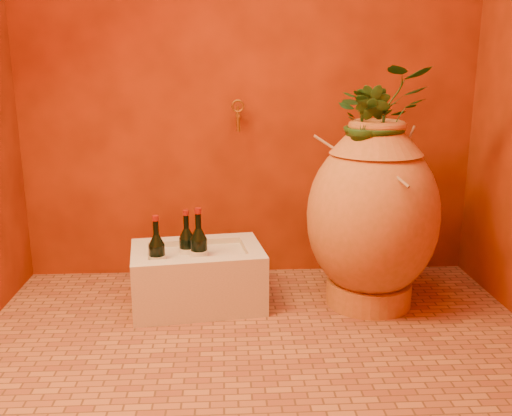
{
  "coord_description": "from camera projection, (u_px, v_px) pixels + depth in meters",
  "views": [
    {
      "loc": [
        -0.14,
        -2.15,
        1.19
      ],
      "look_at": [
        -0.0,
        0.35,
        0.54
      ],
      "focal_mm": 40.0,
      "sensor_mm": 36.0,
      "label": 1
    }
  ],
  "objects": [
    {
      "name": "floor",
      "position": [
        261.0,
        355.0,
        2.38
      ],
      "size": [
        2.5,
        2.5,
        0.0
      ],
      "primitive_type": "plane",
      "color": "#985A31",
      "rests_on": "ground"
    },
    {
      "name": "wall_back",
      "position": [
        249.0,
        50.0,
        3.04
      ],
      "size": [
        2.5,
        0.02,
        2.5
      ],
      "primitive_type": "cube",
      "color": "#5D1C05",
      "rests_on": "ground"
    },
    {
      "name": "amphora",
      "position": [
        372.0,
        216.0,
        2.78
      ],
      "size": [
        0.69,
        0.69,
        0.92
      ],
      "rotation": [
        0.0,
        0.0,
        -0.08
      ],
      "color": "#B96D34",
      "rests_on": "floor"
    },
    {
      "name": "stone_basin",
      "position": [
        198.0,
        278.0,
        2.85
      ],
      "size": [
        0.69,
        0.52,
        0.3
      ],
      "rotation": [
        0.0,
        0.0,
        0.13
      ],
      "color": "beige",
      "rests_on": "floor"
    },
    {
      "name": "wine_bottle_a",
      "position": [
        187.0,
        251.0,
        2.83
      ],
      "size": [
        0.08,
        0.08,
        0.32
      ],
      "color": "black",
      "rests_on": "stone_basin"
    },
    {
      "name": "wine_bottle_b",
      "position": [
        199.0,
        253.0,
        2.76
      ],
      "size": [
        0.09,
        0.09,
        0.35
      ],
      "color": "black",
      "rests_on": "stone_basin"
    },
    {
      "name": "wine_bottle_c",
      "position": [
        157.0,
        258.0,
        2.71
      ],
      "size": [
        0.08,
        0.08,
        0.33
      ],
      "color": "black",
      "rests_on": "stone_basin"
    },
    {
      "name": "wall_tap",
      "position": [
        238.0,
        114.0,
        3.04
      ],
      "size": [
        0.07,
        0.15,
        0.16
      ],
      "color": "olive",
      "rests_on": "wall_back"
    },
    {
      "name": "plant_main",
      "position": [
        378.0,
        118.0,
        2.68
      ],
      "size": [
        0.51,
        0.46,
        0.49
      ],
      "primitive_type": "imported",
      "rotation": [
        0.0,
        0.0,
        0.21
      ],
      "color": "#1C4518",
      "rests_on": "amphora"
    },
    {
      "name": "plant_side",
      "position": [
        369.0,
        124.0,
        2.6
      ],
      "size": [
        0.25,
        0.25,
        0.36
      ],
      "primitive_type": "imported",
      "rotation": [
        0.0,
        0.0,
        -0.83
      ],
      "color": "#1C4518",
      "rests_on": "amphora"
    }
  ]
}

